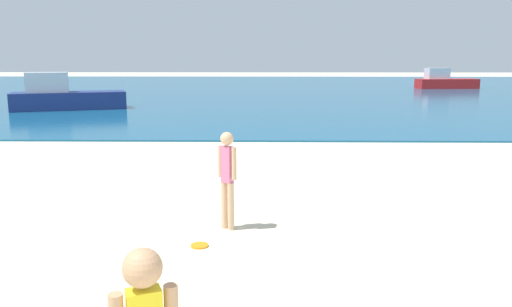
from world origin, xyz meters
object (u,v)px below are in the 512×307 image
object	(u,v)px
person_standing	(227,175)
frisbee	(200,246)
boat_near	(65,97)
boat_far	(445,81)

from	to	relation	value
person_standing	frisbee	world-z (taller)	person_standing
person_standing	boat_near	world-z (taller)	boat_near
frisbee	boat_near	world-z (taller)	boat_near
frisbee	boat_near	distance (m)	21.27
boat_far	person_standing	bearing A→B (deg)	-120.17
person_standing	frisbee	distance (m)	1.20
frisbee	boat_near	size ratio (longest dim) A/B	0.04
person_standing	boat_near	xyz separation A→B (m)	(-9.69, 18.33, -0.15)
person_standing	boat_near	distance (m)	20.74
person_standing	boat_far	xyz separation A→B (m)	(16.31, 37.54, -0.19)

